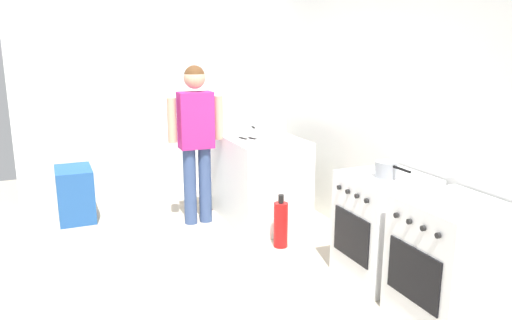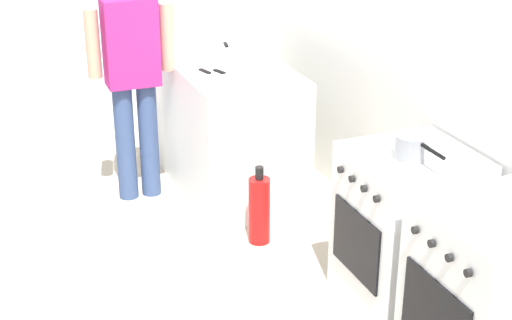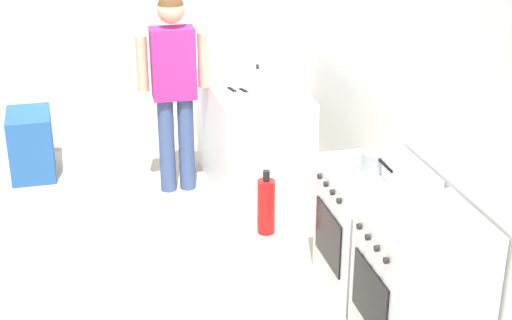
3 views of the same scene
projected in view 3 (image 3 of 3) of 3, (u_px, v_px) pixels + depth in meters
The scene contains 15 objects.
ground_plane at pixel (124, 288), 5.13m from camera, with size 8.00×8.00×0.00m, color #ADA38E.
back_wall at pixel (415, 76), 5.06m from camera, with size 6.00×0.10×2.60m, color white.
side_wall_left at pixel (132, 6), 7.03m from camera, with size 0.10×3.10×2.60m, color white.
counter_unit at pixel (252, 135), 6.43m from camera, with size 1.30×0.70×0.90m, color white.
oven_left at pixel (373, 227), 5.01m from camera, with size 0.61×0.62×0.85m.
oven_right at pixel (421, 285), 4.38m from camera, with size 0.64×0.62×0.85m.
pot at pixel (374, 161), 4.77m from camera, with size 0.35×0.17×0.12m.
knife_paring at pixel (257, 66), 6.68m from camera, with size 0.21×0.07×0.01m.
knife_bread at pixel (226, 86), 6.16m from camera, with size 0.35×0.12×0.01m.
knife_chef at pixel (250, 94), 5.98m from camera, with size 0.30×0.12×0.01m.
person at pixel (174, 77), 6.16m from camera, with size 0.22×0.57×1.62m.
fire_extinguisher at pixel (266, 206), 5.76m from camera, with size 0.13×0.13×0.50m.
recycling_crate_lower at pixel (33, 159), 6.75m from camera, with size 0.52×0.36×0.28m, color #235193.
recycling_crate_upper at pixel (29, 129), 6.64m from camera, with size 0.52×0.36×0.28m, color #235193.
larder_cabinet at pixel (278, 38), 7.16m from camera, with size 0.48×0.44×2.00m, color white.
Camera 3 is at (4.46, -0.23, 2.80)m, focal length 55.00 mm.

